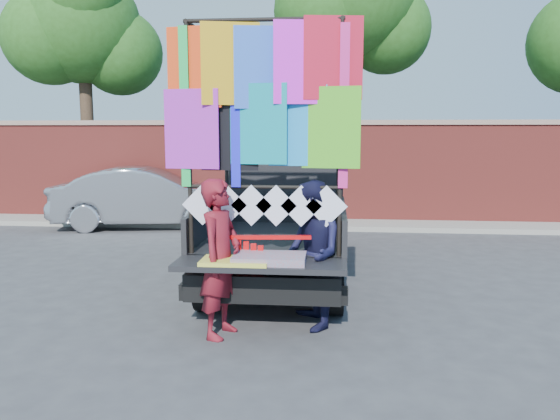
# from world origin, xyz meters

# --- Properties ---
(ground) EXTENTS (90.00, 90.00, 0.00)m
(ground) POSITION_xyz_m (0.00, 0.00, 0.00)
(ground) COLOR #38383A
(ground) RESTS_ON ground
(brick_wall) EXTENTS (30.00, 0.45, 2.61)m
(brick_wall) POSITION_xyz_m (0.00, 7.00, 1.33)
(brick_wall) COLOR #9C342D
(brick_wall) RESTS_ON ground
(curb) EXTENTS (30.00, 1.20, 0.12)m
(curb) POSITION_xyz_m (0.00, 6.30, 0.06)
(curb) COLOR gray
(curb) RESTS_ON ground
(tree_left) EXTENTS (4.20, 3.30, 7.05)m
(tree_left) POSITION_xyz_m (-6.48, 8.12, 5.12)
(tree_left) COLOR #38281C
(tree_left) RESTS_ON ground
(tree_mid) EXTENTS (4.20, 3.30, 7.73)m
(tree_mid) POSITION_xyz_m (1.02, 8.12, 5.70)
(tree_mid) COLOR #38281C
(tree_mid) RESTS_ON ground
(pickup_truck) EXTENTS (2.27, 5.70, 3.59)m
(pickup_truck) POSITION_xyz_m (-0.29, 2.07, 0.91)
(pickup_truck) COLOR black
(pickup_truck) RESTS_ON ground
(sedan) EXTENTS (4.65, 2.29, 1.47)m
(sedan) POSITION_xyz_m (-3.97, 5.85, 0.73)
(sedan) COLOR #A5A5AB
(sedan) RESTS_ON ground
(woman) EXTENTS (0.59, 0.75, 1.81)m
(woman) POSITION_xyz_m (-0.75, -1.03, 0.90)
(woman) COLOR maroon
(woman) RESTS_ON ground
(man) EXTENTS (0.88, 1.01, 1.77)m
(man) POSITION_xyz_m (0.26, -0.66, 0.88)
(man) COLOR #151535
(man) RESTS_ON ground
(streamer_bundle) EXTENTS (1.03, 0.15, 0.70)m
(streamer_bundle) POSITION_xyz_m (-0.36, -0.85, 0.92)
(streamer_bundle) COLOR red
(streamer_bundle) RESTS_ON ground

